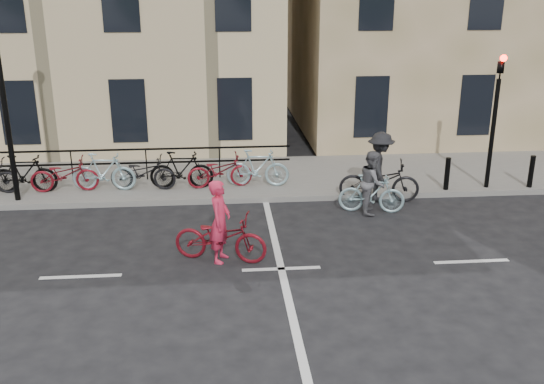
{
  "coord_description": "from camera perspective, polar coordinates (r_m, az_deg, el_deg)",
  "views": [
    {
      "loc": [
        -1.17,
        -11.1,
        5.45
      ],
      "look_at": [
        -0.04,
        1.65,
        1.1
      ],
      "focal_mm": 40.0,
      "sensor_mm": 36.0,
      "label": 1
    }
  ],
  "objects": [
    {
      "name": "cyclist_grey",
      "position": [
        15.43,
        9.38,
        0.38
      ],
      "size": [
        1.72,
        0.89,
        1.61
      ],
      "rotation": [
        0.0,
        0.0,
        1.36
      ],
      "color": "#96BCC4",
      "rests_on": "ground"
    },
    {
      "name": "bollard_west",
      "position": [
        18.24,
        23.22,
        1.79
      ],
      "size": [
        0.14,
        0.14,
        0.9
      ],
      "primitive_type": "cylinder",
      "color": "black",
      "rests_on": "sidewalk"
    },
    {
      "name": "ground",
      "position": [
        12.42,
        0.88,
        -7.26
      ],
      "size": [
        120.0,
        120.0,
        0.0
      ],
      "primitive_type": "plane",
      "color": "black",
      "rests_on": "ground"
    },
    {
      "name": "bollard_east",
      "position": [
        17.24,
        16.16,
        1.67
      ],
      "size": [
        0.14,
        0.14,
        0.9
      ],
      "primitive_type": "cylinder",
      "color": "black",
      "rests_on": "sidewalk"
    },
    {
      "name": "parked_bikes",
      "position": [
        17.06,
        -13.94,
        1.84
      ],
      "size": [
        9.35,
        1.23,
        1.05
      ],
      "color": "black",
      "rests_on": "sidewalk"
    },
    {
      "name": "cyclist_dark",
      "position": [
        16.27,
        10.09,
        1.64
      ],
      "size": [
        2.21,
        1.32,
        1.88
      ],
      "rotation": [
        0.0,
        0.0,
        1.39
      ],
      "color": "black",
      "rests_on": "ground"
    },
    {
      "name": "traffic_light",
      "position": [
        17.37,
        20.34,
        7.67
      ],
      "size": [
        0.18,
        0.3,
        3.9
      ],
      "color": "black",
      "rests_on": "sidewalk"
    },
    {
      "name": "cyclist_pink",
      "position": [
        12.6,
        -4.89,
        -3.9
      ],
      "size": [
        2.09,
        1.23,
        1.76
      ],
      "rotation": [
        0.0,
        0.0,
        1.28
      ],
      "color": "maroon",
      "rests_on": "ground"
    },
    {
      "name": "lamp_post",
      "position": [
        16.51,
        -24.25,
        10.33
      ],
      "size": [
        0.36,
        0.36,
        5.28
      ],
      "color": "black",
      "rests_on": "sidewalk"
    },
    {
      "name": "sidewalk",
      "position": [
        18.15,
        -13.78,
        0.98
      ],
      "size": [
        46.0,
        4.0,
        0.15
      ],
      "primitive_type": "cube",
      "color": "slate",
      "rests_on": "ground"
    }
  ]
}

